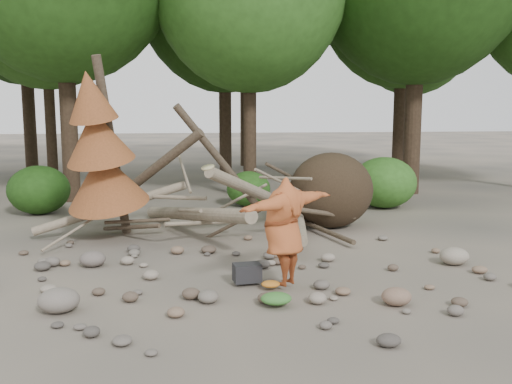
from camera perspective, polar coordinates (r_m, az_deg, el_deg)
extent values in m
plane|color=#514C44|center=(10.64, -0.53, -8.70)|extent=(120.00, 120.00, 0.00)
ellipsoid|color=#332619|center=(15.03, 7.53, 0.18)|extent=(2.20, 1.87, 1.98)
cylinder|color=gray|center=(14.04, -6.27, -2.20)|extent=(2.61, 5.11, 1.08)
cylinder|color=gray|center=(14.60, 0.76, -0.35)|extent=(3.18, 3.71, 1.90)
cylinder|color=brown|center=(14.84, -11.01, 1.59)|extent=(3.08, 1.91, 2.49)
cylinder|color=gray|center=(14.15, 4.35, -2.92)|extent=(1.13, 4.98, 0.43)
cylinder|color=brown|center=(14.98, -3.72, 3.33)|extent=(2.39, 1.03, 2.89)
cylinder|color=gray|center=(14.43, -14.26, -1.52)|extent=(3.71, 0.86, 1.20)
cylinder|color=#4C3F30|center=(13.96, -12.42, -3.46)|extent=(1.52, 1.70, 0.49)
cylinder|color=gray|center=(14.75, -1.66, -0.65)|extent=(1.57, 0.85, 0.69)
cylinder|color=#4C3F30|center=(15.41, 4.10, 1.22)|extent=(1.92, 1.25, 1.10)
cylinder|color=gray|center=(14.40, -7.16, 1.87)|extent=(0.37, 1.42, 0.85)
cylinder|color=#4C3F30|center=(14.03, 6.99, -3.89)|extent=(0.79, 2.54, 0.12)
cylinder|color=gray|center=(13.48, -5.38, -3.08)|extent=(1.78, 1.11, 0.29)
cylinder|color=#4C3F30|center=(14.05, -14.19, 4.38)|extent=(0.67, 1.13, 4.35)
cone|color=brown|center=(13.82, -14.88, 1.38)|extent=(2.06, 2.13, 1.86)
cone|color=brown|center=(13.55, -15.61, 5.46)|extent=(1.71, 1.78, 1.65)
cone|color=brown|center=(13.37, -16.29, 9.25)|extent=(1.23, 1.30, 1.41)
cylinder|color=#38281C|center=(20.02, -18.45, 11.90)|extent=(0.56, 0.56, 8.96)
cylinder|color=#38281C|center=(19.42, -0.62, 9.76)|extent=(0.44, 0.44, 7.14)
cylinder|color=#38281C|center=(21.55, 15.64, 12.40)|extent=(0.60, 0.60, 9.45)
cylinder|color=#38281C|center=(24.21, -20.01, 9.50)|extent=(0.42, 0.42, 7.56)
cylinder|color=#38281C|center=(24.38, -3.13, 11.14)|extent=(0.52, 0.52, 8.54)
cylinder|color=#38281C|center=(25.60, 14.22, 10.30)|extent=(0.50, 0.50, 8.12)
cylinder|color=#38281C|center=(31.16, -21.95, 11.00)|extent=(0.62, 0.62, 9.66)
cylinder|color=#38281C|center=(30.78, -1.08, 10.80)|extent=(0.54, 0.54, 8.75)
cylinder|color=#38281C|center=(32.46, 15.26, 9.58)|extent=(0.46, 0.46, 7.84)
ellipsoid|color=#295919|center=(32.82, 15.55, 16.83)|extent=(7.17, 7.17, 8.60)
ellipsoid|color=#1F4612|center=(18.01, -20.89, 0.20)|extent=(1.80, 1.80, 1.44)
ellipsoid|color=#295919|center=(18.19, -0.75, 0.33)|extent=(1.40, 1.40, 1.12)
ellipsoid|color=#336A21|center=(18.31, 12.70, 0.94)|extent=(2.00, 2.00, 1.60)
imported|color=#A84E26|center=(9.86, 2.82, -3.94)|extent=(2.18, 1.98, 1.89)
cylinder|color=tan|center=(10.15, -4.83, 2.48)|extent=(0.29, 0.30, 0.12)
cube|color=black|center=(10.28, -0.90, -8.38)|extent=(0.52, 0.38, 0.32)
ellipsoid|color=#356D2B|center=(9.20, 2.03, -10.89)|extent=(0.49, 0.41, 0.19)
ellipsoid|color=#BD6F20|center=(10.02, 1.49, -9.46)|extent=(0.33, 0.27, 0.12)
ellipsoid|color=slate|center=(9.46, -19.13, -10.19)|extent=(0.64, 0.57, 0.38)
ellipsoid|color=#7D604E|center=(9.54, 13.87, -10.11)|extent=(0.48, 0.43, 0.29)
ellipsoid|color=gray|center=(12.21, 19.22, -6.07)|extent=(0.58, 0.53, 0.35)
ellipsoid|color=#675D57|center=(11.86, -16.02, -6.46)|extent=(0.51, 0.46, 0.31)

